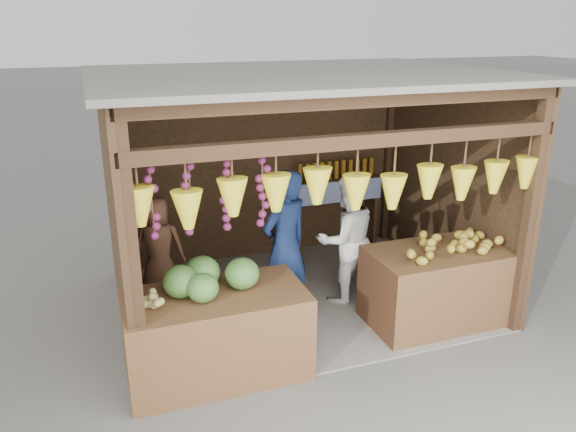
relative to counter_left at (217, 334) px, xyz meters
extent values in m
plane|color=#514F49|center=(1.24, 1.13, -0.41)|extent=(80.00, 80.00, 0.00)
cube|color=slate|center=(1.24, 1.13, -0.40)|extent=(4.00, 3.00, 0.02)
cube|color=black|center=(1.24, 2.63, 0.89)|extent=(4.00, 0.06, 2.60)
cube|color=black|center=(-0.76, 1.13, 0.89)|extent=(0.06, 3.00, 2.60)
cube|color=black|center=(3.24, 1.13, 0.89)|extent=(0.06, 3.00, 2.60)
cube|color=#605B54|center=(1.24, 1.13, 2.22)|extent=(4.30, 3.30, 0.06)
cube|color=black|center=(-0.70, -0.31, 0.89)|extent=(0.11, 0.11, 2.60)
cube|color=black|center=(3.18, -0.31, 0.89)|extent=(0.11, 0.11, 2.60)
cube|color=black|center=(-0.70, 2.57, 0.89)|extent=(0.11, 0.11, 2.60)
cube|color=black|center=(3.18, 2.57, 0.89)|extent=(0.11, 0.11, 2.60)
cube|color=black|center=(1.24, -0.31, 1.79)|extent=(4.00, 0.12, 0.12)
cube|color=black|center=(1.24, -0.31, 2.13)|extent=(4.00, 0.12, 0.12)
cube|color=#382314|center=(2.29, 2.43, 0.64)|extent=(1.25, 0.30, 0.05)
cube|color=#382314|center=(1.71, 2.43, 0.11)|extent=(0.05, 0.28, 1.05)
cube|color=#382314|center=(2.88, 2.43, 0.11)|extent=(0.05, 0.28, 1.05)
cube|color=blue|center=(2.29, 2.27, 0.51)|extent=(1.25, 0.02, 0.30)
cube|color=#4C3319|center=(0.00, 0.00, 0.00)|extent=(1.65, 0.85, 0.82)
cube|color=#462717|center=(2.46, 0.15, 0.01)|extent=(1.46, 0.85, 0.85)
cube|color=black|center=(-0.34, 1.19, -0.25)|extent=(0.33, 0.33, 0.31)
imported|color=#132148|center=(0.95, 0.80, 0.44)|extent=(0.74, 0.63, 1.70)
imported|color=silver|center=(1.75, 0.95, 0.36)|extent=(0.77, 0.61, 1.54)
imported|color=#513120|center=(-0.34, 1.19, 0.46)|extent=(0.63, 0.51, 1.11)
camera|label=1|loc=(-0.91, -4.50, 2.74)|focal=35.00mm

